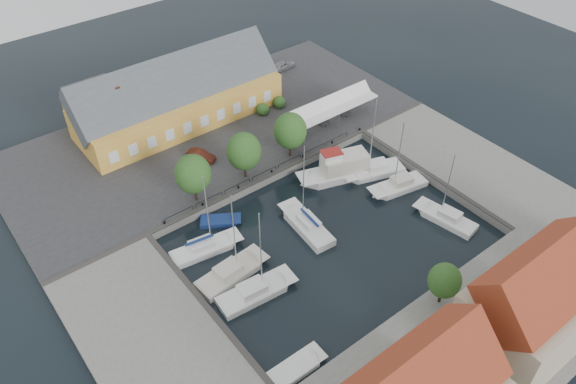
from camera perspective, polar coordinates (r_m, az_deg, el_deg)
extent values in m
plane|color=black|center=(64.05, 3.30, -3.79)|extent=(140.00, 140.00, 0.00)
cube|color=#2D2D30|center=(78.32, -7.69, 5.89)|extent=(56.00, 26.00, 1.00)
cube|color=slate|center=(55.29, -13.47, -14.37)|extent=(12.00, 24.00, 1.00)
cube|color=slate|center=(75.92, 17.09, 2.97)|extent=(12.00, 24.00, 1.00)
cube|color=slate|center=(55.54, 18.00, -15.37)|extent=(56.00, 14.00, 1.00)
cube|color=#383533|center=(69.33, -2.18, 1.56)|extent=(56.00, 0.60, 0.12)
cube|color=#383533|center=(56.03, -8.35, -11.34)|extent=(0.60, 24.00, 0.12)
cube|color=#383533|center=(71.73, 14.36, 1.65)|extent=(0.60, 24.00, 0.12)
cylinder|color=black|center=(64.47, -12.45, -3.08)|extent=(0.24, 0.24, 0.40)
cylinder|color=black|center=(65.94, -8.66, -1.27)|extent=(0.24, 0.24, 0.40)
cylinder|color=black|center=(67.76, -5.06, 0.46)|extent=(0.24, 0.24, 0.40)
cylinder|color=black|center=(69.88, -1.67, 2.09)|extent=(0.24, 0.24, 0.40)
cylinder|color=black|center=(72.29, 1.53, 3.62)|extent=(0.24, 0.24, 0.40)
cylinder|color=black|center=(74.96, 4.51, 5.03)|extent=(0.24, 0.24, 0.40)
cylinder|color=black|center=(77.86, 7.29, 6.32)|extent=(0.24, 0.24, 0.40)
cube|color=gold|center=(79.81, -11.01, 8.58)|extent=(28.00, 10.00, 4.50)
cube|color=#474C51|center=(78.04, -11.33, 10.74)|extent=(28.56, 7.60, 7.60)
cube|color=gold|center=(81.93, -19.15, 7.44)|extent=(6.00, 6.00, 3.50)
cube|color=brown|center=(74.53, -16.93, 9.84)|extent=(0.60, 0.60, 1.20)
cube|color=white|center=(77.63, 4.37, 8.65)|extent=(14.00, 4.00, 0.25)
cylinder|color=silver|center=(73.95, 1.72, 5.68)|extent=(0.10, 0.10, 2.70)
cylinder|color=silver|center=(76.26, 0.01, 6.92)|extent=(0.10, 0.10, 2.70)
cylinder|color=silver|center=(77.26, 5.21, 7.23)|extent=(0.10, 0.10, 2.70)
cylinder|color=silver|center=(79.47, 3.46, 8.39)|extent=(0.10, 0.10, 2.70)
cylinder|color=silver|center=(80.89, 8.41, 8.63)|extent=(0.10, 0.10, 2.70)
cylinder|color=silver|center=(83.00, 6.66, 9.71)|extent=(0.10, 0.10, 2.70)
cylinder|color=black|center=(66.34, -9.36, -0.08)|extent=(0.30, 0.30, 2.10)
ellipsoid|color=#1A4819|center=(64.54, -9.63, 1.82)|extent=(4.20, 4.20, 4.83)
cylinder|color=black|center=(68.95, -4.38, 2.26)|extent=(0.30, 0.30, 2.10)
ellipsoid|color=#1A4819|center=(67.22, -4.50, 4.15)|extent=(4.20, 4.20, 4.83)
cylinder|color=black|center=(72.15, 0.22, 4.39)|extent=(0.30, 0.30, 2.10)
ellipsoid|color=#1A4819|center=(70.50, 0.22, 6.25)|extent=(4.20, 4.20, 4.83)
imported|color=#999BA0|center=(91.71, -0.50, 12.76)|extent=(4.31, 1.96, 1.44)
imported|color=#521C12|center=(72.60, -8.84, 3.68)|extent=(2.91, 4.02, 1.26)
cube|color=white|center=(63.64, 2.17, -3.91)|extent=(3.18, 7.02, 1.50)
cube|color=white|center=(63.59, 1.76, -2.95)|extent=(3.21, 8.37, 0.08)
cube|color=white|center=(62.87, 2.11, -3.01)|extent=(1.99, 2.88, 0.90)
cylinder|color=silver|center=(60.51, 1.59, 0.79)|extent=(0.12, 0.12, 10.22)
cube|color=navy|center=(62.25, 2.22, -2.61)|extent=(0.54, 3.41, 0.22)
cube|color=white|center=(71.44, 5.66, 1.75)|extent=(8.90, 5.51, 1.80)
cube|color=white|center=(70.48, 4.94, 2.16)|extent=(10.45, 5.89, 0.08)
cube|color=beige|center=(70.20, 5.77, 3.01)|extent=(6.27, 4.27, 2.20)
cube|color=white|center=(68.68, 4.42, 3.61)|extent=(2.71, 2.33, 1.20)
cube|color=maroon|center=(68.29, 4.45, 4.04)|extent=(2.94, 2.49, 0.10)
cube|color=white|center=(72.49, 9.07, 2.00)|extent=(7.16, 4.74, 1.30)
cube|color=white|center=(71.73, 8.53, 2.30)|extent=(8.38, 5.05, 0.08)
cube|color=white|center=(71.72, 9.04, 2.69)|extent=(3.11, 2.64, 0.90)
cylinder|color=silver|center=(68.48, 8.58, 5.57)|extent=(0.12, 0.12, 10.34)
cube|color=white|center=(70.76, 11.46, 0.52)|extent=(6.53, 3.68, 1.30)
cube|color=white|center=(69.93, 11.03, 0.76)|extent=(7.72, 3.82, 0.08)
cube|color=beige|center=(69.96, 11.48, 1.20)|extent=(2.75, 2.18, 0.90)
cylinder|color=silver|center=(66.88, 11.20, 3.65)|extent=(0.12, 0.12, 9.24)
cube|color=white|center=(67.30, 16.06, -2.97)|extent=(3.47, 6.40, 1.30)
cube|color=white|center=(67.04, 15.61, -2.25)|extent=(3.60, 7.58, 0.08)
cube|color=white|center=(66.58, 16.12, -2.20)|extent=(2.05, 2.68, 0.90)
cylinder|color=silver|center=(64.48, 15.92, 0.65)|extent=(0.12, 0.12, 8.47)
cube|color=white|center=(62.11, -8.82, -6.08)|extent=(6.78, 3.27, 1.30)
cube|color=white|center=(61.78, -8.19, -5.38)|extent=(8.05, 3.36, 0.08)
cube|color=white|center=(61.31, -8.79, -5.29)|extent=(2.81, 1.96, 0.90)
cylinder|color=silver|center=(58.61, -8.18, -2.03)|extent=(0.12, 0.12, 9.49)
cube|color=navy|center=(60.75, -9.00, -4.85)|extent=(3.25, 0.69, 0.22)
cube|color=beige|center=(59.31, -6.16, -8.67)|extent=(6.86, 3.47, 1.30)
cube|color=beige|center=(59.10, -5.58, -7.83)|extent=(8.16, 3.48, 0.08)
cube|color=beige|center=(58.51, -6.12, -7.85)|extent=(2.82, 2.19, 0.90)
cylinder|color=silver|center=(55.71, -5.51, -4.22)|extent=(0.12, 0.12, 9.93)
cube|color=white|center=(57.55, -3.79, -10.55)|extent=(7.03, 3.35, 1.30)
cube|color=white|center=(57.26, -3.07, -9.77)|extent=(8.38, 3.35, 0.08)
cube|color=white|center=(56.71, -3.69, -9.75)|extent=(2.88, 2.11, 0.90)
cylinder|color=silver|center=(53.64, -2.79, -6.14)|extent=(0.12, 0.12, 10.12)
cube|color=white|center=(52.61, 0.43, -17.75)|extent=(4.62, 2.24, 0.90)
cube|color=white|center=(52.38, 0.96, -17.15)|extent=(5.54, 2.16, 0.08)
cube|color=navy|center=(65.22, -7.23, -3.05)|extent=(4.26, 3.69, 0.80)
cube|color=navy|center=(64.88, -6.84, -2.75)|extent=(4.86, 4.05, 0.08)
cube|color=#9C3021|center=(42.67, 14.08, -17.96)|extent=(11.33, 6.50, 6.50)
cube|color=brown|center=(42.53, 16.43, -15.14)|extent=(0.60, 0.60, 0.80)
cube|color=#BFAF92|center=(54.22, 23.22, -11.64)|extent=(12.00, 8.00, 7.50)
cube|color=#9C3021|center=(50.63, 24.69, -8.13)|extent=(12.36, 6.50, 6.50)
cube|color=brown|center=(47.43, 23.32, -8.63)|extent=(0.70, 0.70, 1.00)
cube|color=brown|center=(51.27, 26.58, -5.63)|extent=(0.60, 0.60, 0.80)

